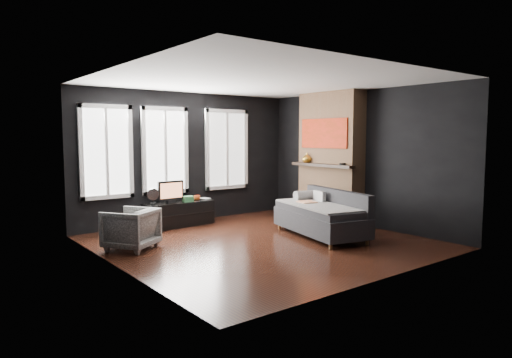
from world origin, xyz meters
TOP-DOWN VIEW (x-y plane):
  - floor at (0.00, 0.00)m, footprint 5.00×5.00m
  - ceiling at (0.00, 0.00)m, footprint 5.00×5.00m
  - wall_back at (0.00, 2.50)m, footprint 5.00×0.02m
  - wall_left at (-2.50, 0.00)m, footprint 0.02×5.00m
  - wall_right at (2.50, 0.00)m, footprint 0.02×5.00m
  - windows at (-0.45, 2.46)m, footprint 4.00×0.16m
  - fireplace at (2.30, 0.60)m, footprint 0.70×1.62m
  - sofa at (1.10, -0.29)m, footprint 1.39×2.12m
  - stripe_pillow at (1.39, 0.02)m, footprint 0.16×0.34m
  - armchair at (-1.95, 0.90)m, footprint 0.95×0.94m
  - media_console at (-0.46, 2.10)m, footprint 1.43×0.48m
  - monitor at (-0.63, 2.08)m, footprint 0.56×0.14m
  - desk_fan at (-1.00, 2.10)m, footprint 0.27×0.27m
  - mug at (-0.05, 2.08)m, footprint 0.15×0.13m
  - book at (0.10, 2.16)m, footprint 0.17×0.05m
  - storage_box at (-0.28, 2.04)m, footprint 0.21×0.14m
  - mantel_vase at (2.05, 1.05)m, footprint 0.24×0.24m
  - mantel_clock at (2.05, 0.05)m, footprint 0.15×0.15m

SIDE VIEW (x-z plane):
  - floor at x=0.00m, z-range 0.00..0.00m
  - media_console at x=-0.46m, z-range 0.00..0.49m
  - armchair at x=-1.95m, z-range 0.00..0.72m
  - sofa at x=1.10m, z-range 0.00..0.84m
  - storage_box at x=-0.28m, z-range 0.49..0.60m
  - mug at x=-0.05m, z-range 0.49..0.62m
  - stripe_pillow at x=1.39m, z-range 0.44..0.77m
  - book at x=0.10m, z-range 0.49..0.72m
  - desk_fan at x=-1.00m, z-range 0.49..0.81m
  - monitor at x=-0.63m, z-range 0.49..0.98m
  - mantel_clock at x=2.05m, z-range 1.23..1.27m
  - mantel_vase at x=2.05m, z-range 1.23..1.43m
  - wall_back at x=0.00m, z-range 0.00..2.70m
  - wall_left at x=-2.50m, z-range 0.00..2.70m
  - wall_right at x=2.50m, z-range 0.00..2.70m
  - fireplace at x=2.30m, z-range 0.00..2.70m
  - windows at x=-0.45m, z-range 1.50..3.26m
  - ceiling at x=0.00m, z-range 2.70..2.70m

